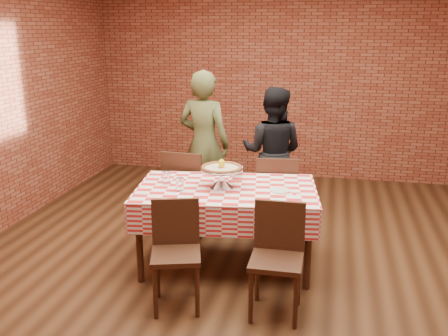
{
  "coord_description": "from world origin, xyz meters",
  "views": [
    {
      "loc": [
        0.72,
        -4.25,
        2.17
      ],
      "look_at": [
        -0.23,
        0.06,
        0.91
      ],
      "focal_mm": 40.0,
      "sensor_mm": 36.0,
      "label": 1
    }
  ],
  "objects": [
    {
      "name": "ground",
      "position": [
        0.0,
        0.0,
        0.0
      ],
      "size": [
        6.0,
        6.0,
        0.0
      ],
      "primitive_type": "plane",
      "color": "black",
      "rests_on": "ground"
    },
    {
      "name": "back_wall",
      "position": [
        0.0,
        3.0,
        1.45
      ],
      "size": [
        5.5,
        0.0,
        5.5
      ],
      "primitive_type": "plane",
      "rotation": [
        1.57,
        0.0,
        0.0
      ],
      "color": "maroon",
      "rests_on": "ground"
    },
    {
      "name": "table",
      "position": [
        -0.19,
        -0.05,
        0.38
      ],
      "size": [
        1.72,
        1.17,
        0.75
      ],
      "primitive_type": "cube",
      "rotation": [
        0.0,
        0.0,
        0.13
      ],
      "color": "#3E2214",
      "rests_on": "ground"
    },
    {
      "name": "tablecloth",
      "position": [
        -0.19,
        -0.05,
        0.62
      ],
      "size": [
        1.76,
        1.21,
        0.27
      ],
      "primitive_type": null,
      "rotation": [
        0.0,
        0.0,
        0.13
      ],
      "color": "red",
      "rests_on": "table"
    },
    {
      "name": "pizza_stand",
      "position": [
        -0.23,
        -0.04,
        0.84
      ],
      "size": [
        0.53,
        0.53,
        0.17
      ],
      "primitive_type": null,
      "rotation": [
        0.0,
        0.0,
        0.5
      ],
      "color": "silver",
      "rests_on": "tablecloth"
    },
    {
      "name": "pizza",
      "position": [
        -0.23,
        -0.04,
        0.94
      ],
      "size": [
        0.5,
        0.5,
        0.03
      ],
      "primitive_type": "cylinder",
      "rotation": [
        0.0,
        0.0,
        0.5
      ],
      "color": "beige",
      "rests_on": "pizza_stand"
    },
    {
      "name": "lemon",
      "position": [
        -0.23,
        -0.04,
        0.98
      ],
      "size": [
        0.08,
        0.08,
        0.08
      ],
      "primitive_type": "ellipsoid",
      "rotation": [
        0.0,
        0.0,
        0.5
      ],
      "color": "#E2BC0A",
      "rests_on": "pizza"
    },
    {
      "name": "water_glass_left",
      "position": [
        -0.58,
        -0.21,
        0.82
      ],
      "size": [
        0.08,
        0.08,
        0.12
      ],
      "primitive_type": "cylinder",
      "rotation": [
        0.0,
        0.0,
        0.13
      ],
      "color": "white",
      "rests_on": "tablecloth"
    },
    {
      "name": "water_glass_right",
      "position": [
        -0.76,
        -0.06,
        0.82
      ],
      "size": [
        0.08,
        0.08,
        0.12
      ],
      "primitive_type": "cylinder",
      "rotation": [
        0.0,
        0.0,
        0.13
      ],
      "color": "white",
      "rests_on": "tablecloth"
    },
    {
      "name": "side_plate",
      "position": [
        0.3,
        -0.04,
        0.76
      ],
      "size": [
        0.2,
        0.2,
        0.01
      ],
      "primitive_type": "cylinder",
      "rotation": [
        0.0,
        0.0,
        0.13
      ],
      "color": "white",
      "rests_on": "tablecloth"
    },
    {
      "name": "sweetener_packet_a",
      "position": [
        0.39,
        -0.12,
        0.76
      ],
      "size": [
        0.06,
        0.05,
        0.0
      ],
      "primitive_type": "cube",
      "rotation": [
        0.0,
        0.0,
        0.5
      ],
      "color": "white",
      "rests_on": "tablecloth"
    },
    {
      "name": "sweetener_packet_b",
      "position": [
        0.47,
        -0.11,
        0.76
      ],
      "size": [
        0.06,
        0.05,
        0.0
      ],
      "primitive_type": "cube",
      "rotation": [
        0.0,
        0.0,
        0.28
      ],
      "color": "white",
      "rests_on": "tablecloth"
    },
    {
      "name": "condiment_caddy",
      "position": [
        -0.14,
        0.24,
        0.83
      ],
      "size": [
        0.11,
        0.09,
        0.14
      ],
      "primitive_type": "cube",
      "rotation": [
        0.0,
        0.0,
        0.11
      ],
      "color": "silver",
      "rests_on": "tablecloth"
    },
    {
      "name": "chair_near_left",
      "position": [
        -0.41,
        -0.86,
        0.43
      ],
      "size": [
        0.47,
        0.47,
        0.86
      ],
      "primitive_type": null,
      "rotation": [
        0.0,
        0.0,
        0.29
      ],
      "color": "#3E2214",
      "rests_on": "ground"
    },
    {
      "name": "chair_near_right",
      "position": [
        0.36,
        -0.8,
        0.44
      ],
      "size": [
        0.4,
        0.4,
        0.87
      ],
      "primitive_type": null,
      "rotation": [
        0.0,
        0.0,
        0.01
      ],
      "color": "#3E2214",
      "rests_on": "ground"
    },
    {
      "name": "chair_far_left",
      "position": [
        -0.76,
        0.66,
        0.46
      ],
      "size": [
        0.48,
        0.48,
        0.93
      ],
      "primitive_type": null,
      "rotation": [
        0.0,
        0.0,
        3.07
      ],
      "color": "#3E2214",
      "rests_on": "ground"
    },
    {
      "name": "chair_far_right",
      "position": [
        0.18,
        0.72,
        0.45
      ],
      "size": [
        0.48,
        0.48,
        0.9
      ],
      "primitive_type": null,
      "rotation": [
        0.0,
        0.0,
        3.29
      ],
      "color": "#3E2214",
      "rests_on": "ground"
    },
    {
      "name": "diner_olive",
      "position": [
        -0.73,
        1.21,
        0.85
      ],
      "size": [
        0.68,
        0.51,
        1.7
      ],
      "primitive_type": "imported",
      "rotation": [
        0.0,
        0.0,
        2.96
      ],
      "color": "#494F2A",
      "rests_on": "ground"
    },
    {
      "name": "diner_black",
      "position": [
        0.05,
        1.37,
        0.76
      ],
      "size": [
        0.79,
        0.65,
        1.52
      ],
      "primitive_type": "imported",
      "rotation": [
        0.0,
        0.0,
        3.04
      ],
      "color": "black",
      "rests_on": "ground"
    }
  ]
}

